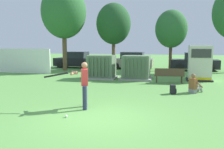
{
  "coord_description": "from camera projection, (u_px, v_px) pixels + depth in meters",
  "views": [
    {
      "loc": [
        2.22,
        -7.3,
        2.41
      ],
      "look_at": [
        -0.33,
        3.5,
        1.0
      ],
      "focal_mm": 38.97,
      "sensor_mm": 36.0,
      "label": 1
    }
  ],
  "objects": [
    {
      "name": "ground_plane",
      "position": [
        97.0,
        119.0,
        7.85
      ],
      "size": [
        96.0,
        96.0,
        0.0
      ],
      "primitive_type": "plane",
      "color": "#5B9947"
    },
    {
      "name": "fence_panel",
      "position": [
        24.0,
        61.0,
        20.03
      ],
      "size": [
        4.8,
        0.12,
        2.0
      ],
      "primitive_type": "cube",
      "color": "white",
      "rests_on": "ground"
    },
    {
      "name": "transformer_west",
      "position": [
        101.0,
        67.0,
        16.87
      ],
      "size": [
        2.1,
        1.7,
        1.62
      ],
      "color": "#9E9B93",
      "rests_on": "ground"
    },
    {
      "name": "transformer_mid_west",
      "position": [
        136.0,
        68.0,
        16.39
      ],
      "size": [
        2.1,
        1.7,
        1.62
      ],
      "color": "#9E9B93",
      "rests_on": "ground"
    },
    {
      "name": "generator_enclosure",
      "position": [
        200.0,
        63.0,
        15.93
      ],
      "size": [
        1.6,
        1.4,
        2.3
      ],
      "color": "#262626",
      "rests_on": "ground"
    },
    {
      "name": "park_bench",
      "position": [
        169.0,
        74.0,
        14.92
      ],
      "size": [
        1.84,
        0.62,
        0.92
      ],
      "color": "#4C3828",
      "rests_on": "ground"
    },
    {
      "name": "batter",
      "position": [
        83.0,
        83.0,
        9.02
      ],
      "size": [
        1.59,
        0.8,
        1.74
      ],
      "color": "#282D4C",
      "rests_on": "ground"
    },
    {
      "name": "sports_ball",
      "position": [
        66.0,
        116.0,
        7.97
      ],
      "size": [
        0.09,
        0.09,
        0.09
      ],
      "primitive_type": "sphere",
      "color": "white",
      "rests_on": "ground"
    },
    {
      "name": "seated_spectator",
      "position": [
        194.0,
        85.0,
        11.97
      ],
      "size": [
        0.75,
        0.73,
        0.96
      ],
      "color": "gray",
      "rests_on": "ground"
    },
    {
      "name": "backpack",
      "position": [
        173.0,
        90.0,
        11.71
      ],
      "size": [
        0.32,
        0.36,
        0.44
      ],
      "color": "black",
      "rests_on": "ground"
    },
    {
      "name": "tree_left",
      "position": [
        64.0,
        12.0,
        21.42
      ],
      "size": [
        3.95,
        3.95,
        7.55
      ],
      "color": "brown",
      "rests_on": "ground"
    },
    {
      "name": "tree_center_left",
      "position": [
        114.0,
        24.0,
        22.86
      ],
      "size": [
        3.25,
        3.25,
        6.2
      ],
      "color": "brown",
      "rests_on": "ground"
    },
    {
      "name": "tree_center_right",
      "position": [
        171.0,
        29.0,
        21.59
      ],
      "size": [
        2.83,
        2.83,
        5.4
      ],
      "color": "#4C3828",
      "rests_on": "ground"
    },
    {
      "name": "parked_car_leftmost",
      "position": [
        76.0,
        60.0,
        24.62
      ],
      "size": [
        4.28,
        2.08,
        1.62
      ],
      "color": "black",
      "rests_on": "ground"
    },
    {
      "name": "parked_car_left_of_center",
      "position": [
        131.0,
        61.0,
        23.51
      ],
      "size": [
        4.23,
        1.99,
        1.62
      ],
      "color": "gray",
      "rests_on": "ground"
    },
    {
      "name": "parked_car_right_of_center",
      "position": [
        195.0,
        62.0,
        22.09
      ],
      "size": [
        4.24,
        2.0,
        1.62
      ],
      "color": "black",
      "rests_on": "ground"
    }
  ]
}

